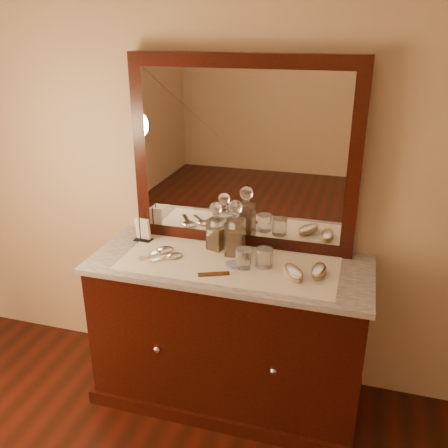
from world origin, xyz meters
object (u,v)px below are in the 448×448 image
(dresser_cabinet, at_px, (229,334))
(mirror_frame, at_px, (243,155))
(pin_dish, at_px, (234,264))
(decanter_right, at_px, (235,234))
(hand_mirror_outer, at_px, (161,251))
(comb, at_px, (214,274))
(napkin_rack, at_px, (143,230))
(decanter_left, at_px, (216,231))
(brush_far, at_px, (319,271))
(brush_near, at_px, (294,273))
(hand_mirror_inner, at_px, (172,256))

(dresser_cabinet, relative_size, mirror_frame, 1.17)
(dresser_cabinet, bearing_deg, mirror_frame, 90.00)
(pin_dish, height_order, decanter_right, decanter_right)
(dresser_cabinet, relative_size, hand_mirror_outer, 6.76)
(comb, relative_size, napkin_rack, 1.01)
(decanter_right, height_order, hand_mirror_outer, decanter_right)
(decanter_left, bearing_deg, brush_far, -14.80)
(decanter_right, bearing_deg, comb, -98.94)
(brush_near, xyz_separation_m, hand_mirror_outer, (-0.71, 0.07, -0.01))
(brush_near, height_order, hand_mirror_inner, brush_near)
(napkin_rack, distance_m, hand_mirror_outer, 0.21)
(decanter_left, relative_size, hand_mirror_inner, 1.63)
(napkin_rack, relative_size, brush_far, 0.98)
(pin_dish, bearing_deg, napkin_rack, 163.97)
(decanter_right, xyz_separation_m, hand_mirror_outer, (-0.38, -0.09, -0.11))
(brush_far, relative_size, hand_mirror_outer, 0.75)
(napkin_rack, xyz_separation_m, decanter_left, (0.43, 0.00, 0.05))
(dresser_cabinet, relative_size, brush_near, 7.93)
(comb, bearing_deg, hand_mirror_inner, 133.61)
(mirror_frame, xyz_separation_m, napkin_rack, (-0.54, -0.12, -0.44))
(decanter_left, xyz_separation_m, hand_mirror_outer, (-0.27, -0.13, -0.09))
(decanter_right, bearing_deg, dresser_cabinet, -93.17)
(hand_mirror_inner, bearing_deg, pin_dish, 0.60)
(mirror_frame, bearing_deg, comb, -94.83)
(comb, relative_size, brush_near, 0.87)
(comb, distance_m, hand_mirror_outer, 0.38)
(brush_far, bearing_deg, hand_mirror_outer, 178.62)
(hand_mirror_outer, xyz_separation_m, hand_mirror_inner, (0.08, -0.04, -0.00))
(pin_dish, height_order, comb, pin_dish)
(napkin_rack, relative_size, decanter_right, 0.51)
(hand_mirror_inner, bearing_deg, brush_near, -2.43)
(napkin_rack, bearing_deg, hand_mirror_outer, -37.32)
(napkin_rack, distance_m, decanter_right, 0.55)
(napkin_rack, height_order, decanter_left, decanter_left)
(dresser_cabinet, xyz_separation_m, pin_dish, (0.03, -0.04, 0.45))
(brush_far, relative_size, hand_mirror_inner, 0.95)
(decanter_right, xyz_separation_m, hand_mirror_inner, (-0.30, -0.13, -0.11))
(dresser_cabinet, xyz_separation_m, brush_far, (0.45, -0.02, 0.46))
(mirror_frame, bearing_deg, brush_near, -42.96)
(mirror_frame, relative_size, decanter_left, 4.52)
(decanter_left, relative_size, hand_mirror_outer, 1.28)
(pin_dish, xyz_separation_m, brush_near, (0.31, -0.03, 0.02))
(mirror_frame, distance_m, napkin_rack, 0.70)
(mirror_frame, height_order, hand_mirror_inner, mirror_frame)
(comb, bearing_deg, hand_mirror_outer, 132.16)
(decanter_left, distance_m, brush_near, 0.50)
(pin_dish, relative_size, hand_mirror_inner, 0.50)
(mirror_frame, bearing_deg, brush_far, -30.38)
(mirror_frame, relative_size, napkin_rack, 7.90)
(mirror_frame, xyz_separation_m, pin_dish, (0.03, -0.29, -0.49))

